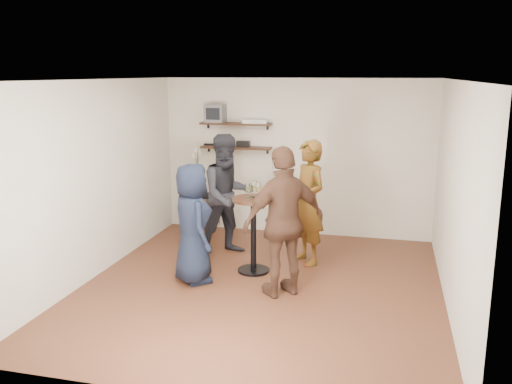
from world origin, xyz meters
TOP-DOWN VIEW (x-y plane):
  - room at (0.00, 0.00)m, footprint 4.58×5.08m
  - shelf_upper at (-1.00, 2.38)m, footprint 1.20×0.25m
  - shelf_lower at (-1.00, 2.38)m, footprint 1.20×0.25m
  - crt_monitor at (-1.35, 2.38)m, footprint 0.32×0.30m
  - dvd_deck at (-0.66, 2.38)m, footprint 0.40×0.24m
  - radio at (-0.87, 2.38)m, footprint 0.22×0.10m
  - power_strip at (-1.43, 2.42)m, footprint 0.30×0.05m
  - side_table at (-1.64, 2.20)m, footprint 0.54×0.54m
  - vase_lilies at (-1.64, 2.20)m, footprint 0.19×0.19m
  - drinks_table at (-0.23, 0.52)m, footprint 0.57×0.57m
  - wine_glass_fl at (-0.29, 0.49)m, footprint 0.07×0.07m
  - wine_glass_fr at (-0.15, 0.48)m, footprint 0.07×0.07m
  - wine_glass_bl at (-0.27, 0.58)m, footprint 0.07×0.07m
  - wine_glass_br at (-0.21, 0.53)m, footprint 0.07×0.07m
  - person_plaid at (0.43, 1.07)m, footprint 0.74×0.77m
  - person_dark at (-0.78, 1.18)m, footprint 1.12×1.09m
  - person_navy at (-0.91, -0.01)m, footprint 0.86×0.91m
  - person_brown at (0.32, -0.14)m, footprint 1.12×1.04m

SIDE VIEW (x-z plane):
  - side_table at x=-1.64m, z-range 0.20..0.81m
  - drinks_table at x=-0.23m, z-range 0.15..1.19m
  - person_navy at x=-0.91m, z-range 0.00..1.57m
  - person_plaid at x=0.43m, z-range 0.00..1.78m
  - vase_lilies at x=-1.64m, z-range 0.44..1.34m
  - person_dark at x=-0.78m, z-range 0.00..1.81m
  - person_brown at x=0.32m, z-range 0.00..1.84m
  - wine_glass_fl at x=-0.29m, z-range 1.08..1.29m
  - wine_glass_fr at x=-0.15m, z-range 1.08..1.30m
  - wine_glass_bl at x=-0.27m, z-range 1.08..1.30m
  - wine_glass_br at x=-0.21m, z-range 1.08..1.30m
  - room at x=0.00m, z-range -0.04..2.64m
  - shelf_lower at x=-1.00m, z-range 1.43..1.47m
  - power_strip at x=-1.43m, z-range 1.47..1.50m
  - radio at x=-0.87m, z-range 1.47..1.57m
  - shelf_upper at x=-1.00m, z-range 1.83..1.87m
  - dvd_deck at x=-0.66m, z-range 1.87..1.93m
  - crt_monitor at x=-1.35m, z-range 1.87..2.17m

